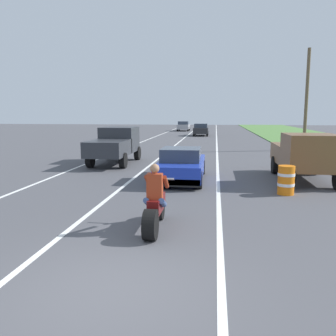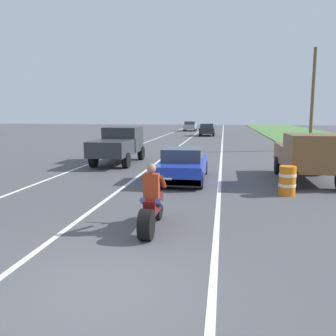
# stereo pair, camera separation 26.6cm
# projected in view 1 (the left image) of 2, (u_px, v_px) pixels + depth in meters

# --- Properties ---
(ground_plane) EXTENTS (160.00, 160.00, 0.00)m
(ground_plane) POSITION_uv_depth(u_px,v_px,m) (108.00, 290.00, 5.64)
(ground_plane) COLOR #4C4C51
(lane_stripe_left_solid) EXTENTS (0.14, 120.00, 0.01)m
(lane_stripe_left_solid) POSITION_uv_depth(u_px,v_px,m) (118.00, 151.00, 25.93)
(lane_stripe_left_solid) COLOR white
(lane_stripe_left_solid) RESTS_ON ground
(lane_stripe_right_solid) EXTENTS (0.14, 120.00, 0.01)m
(lane_stripe_right_solid) POSITION_uv_depth(u_px,v_px,m) (217.00, 153.00, 24.99)
(lane_stripe_right_solid) COLOR white
(lane_stripe_right_solid) RESTS_ON ground
(lane_stripe_centre_dashed) EXTENTS (0.14, 120.00, 0.01)m
(lane_stripe_centre_dashed) POSITION_uv_depth(u_px,v_px,m) (167.00, 152.00, 25.46)
(lane_stripe_centre_dashed) COLOR white
(lane_stripe_centre_dashed) RESTS_ON ground
(motorcycle_with_rider) EXTENTS (0.70, 2.21, 1.62)m
(motorcycle_with_rider) POSITION_uv_depth(u_px,v_px,m) (155.00, 207.00, 8.36)
(motorcycle_with_rider) COLOR black
(motorcycle_with_rider) RESTS_ON ground
(sports_car_blue) EXTENTS (1.84, 4.30, 1.37)m
(sports_car_blue) POSITION_uv_depth(u_px,v_px,m) (181.00, 165.00, 14.69)
(sports_car_blue) COLOR #1E38B2
(sports_car_blue) RESTS_ON ground
(pickup_truck_left_lane_dark_grey) EXTENTS (2.02, 4.80, 1.98)m
(pickup_truck_left_lane_dark_grey) POSITION_uv_depth(u_px,v_px,m) (115.00, 144.00, 19.56)
(pickup_truck_left_lane_dark_grey) COLOR #2D3035
(pickup_truck_left_lane_dark_grey) RESTS_ON ground
(pickup_truck_right_shoulder_brown) EXTENTS (2.02, 4.80, 1.98)m
(pickup_truck_right_shoulder_brown) POSITION_uv_depth(u_px,v_px,m) (304.00, 154.00, 14.63)
(pickup_truck_right_shoulder_brown) COLOR brown
(pickup_truck_right_shoulder_brown) RESTS_ON ground
(utility_pole_roadside) EXTENTS (0.24, 0.24, 7.45)m
(utility_pole_roadside) POSITION_uv_depth(u_px,v_px,m) (306.00, 100.00, 26.17)
(utility_pole_roadside) COLOR brown
(utility_pole_roadside) RESTS_ON ground
(construction_barrel_nearest) EXTENTS (0.58, 0.58, 1.00)m
(construction_barrel_nearest) POSITION_uv_depth(u_px,v_px,m) (286.00, 180.00, 12.17)
(construction_barrel_nearest) COLOR orange
(construction_barrel_nearest) RESTS_ON ground
(distant_car_far_ahead) EXTENTS (1.80, 4.00, 1.50)m
(distant_car_far_ahead) POSITION_uv_depth(u_px,v_px,m) (201.00, 129.00, 43.64)
(distant_car_far_ahead) COLOR #262628
(distant_car_far_ahead) RESTS_ON ground
(distant_car_further_ahead) EXTENTS (1.80, 4.00, 1.50)m
(distant_car_further_ahead) POSITION_uv_depth(u_px,v_px,m) (184.00, 126.00, 55.32)
(distant_car_further_ahead) COLOR #99999E
(distant_car_further_ahead) RESTS_ON ground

